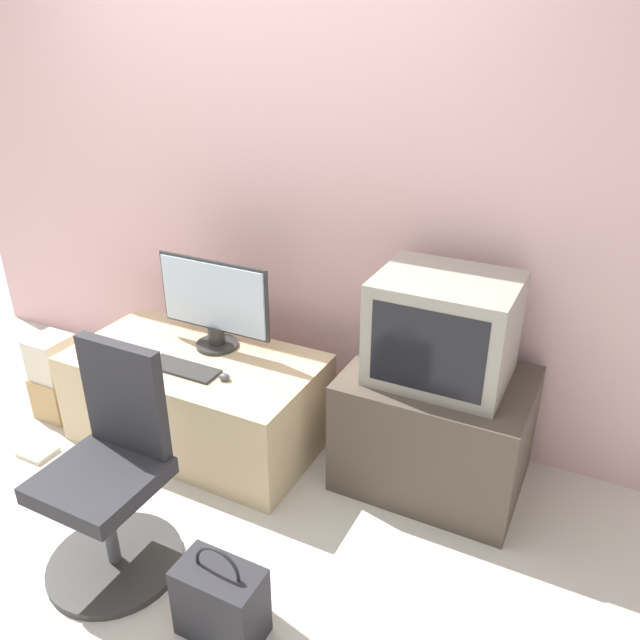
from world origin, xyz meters
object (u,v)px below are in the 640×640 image
Objects in this scene: keyboard at (183,369)px; handbag at (221,601)px; mouse at (224,377)px; crt_tv at (444,329)px; office_chair at (112,483)px; main_monitor at (214,303)px; cardboard_box_lower at (59,395)px; book at (38,452)px.

handbag is (0.73, -0.78, -0.34)m from keyboard.
mouse reaches higher than keyboard.
crt_tv reaches higher than mouse.
crt_tv is 0.62× the size of office_chair.
handbag is at bearing -109.10° from crt_tv.
main_monitor is 1.09m from cardboard_box_lower.
cardboard_box_lower is (-1.98, -0.41, -0.67)m from crt_tv.
mouse is 1.14m from cardboard_box_lower.
crt_tv is 2.13m from cardboard_box_lower.
mouse is 0.14× the size of handbag.
keyboard is 1.52× the size of cardboard_box_lower.
mouse is 1.01m from crt_tv.
main_monitor is 11.44× the size of mouse.
mouse is at bearing -49.37° from main_monitor.
handbag is at bearing -57.48° from mouse.
office_chair is 5.58× the size of book.
mouse is at bearing 2.83° from cardboard_box_lower.
keyboard is 0.63× the size of crt_tv.
cardboard_box_lower is 1.45× the size of book.
keyboard is 1.22m from crt_tv.
cardboard_box_lower is at bearing -168.33° from crt_tv.
keyboard is 0.93m from cardboard_box_lower.
mouse is at bearing -158.42° from crt_tv.
handbag is (1.58, -0.73, 0.03)m from cardboard_box_lower.
handbag is (0.72, -1.04, -0.57)m from main_monitor.
main_monitor is 1.07× the size of crt_tv.
handbag is at bearing -10.71° from office_chair.
keyboard is 0.23m from mouse.
cardboard_box_lower is (-0.85, -0.04, -0.37)m from keyboard.
crt_tv is 1.37m from handbag.
keyboard is at bearing -161.99° from crt_tv.
cardboard_box_lower is 0.60× the size of handbag.
keyboard is 2.19× the size of book.
cardboard_box_lower is at bearing -177.14° from keyboard.
office_chair is at bearing -19.91° from book.
keyboard is at bearing 133.21° from handbag.
mouse is 0.23× the size of cardboard_box_lower.
handbag is at bearing -16.39° from book.
handbag reaches higher than cardboard_box_lower.
office_chair is 2.32× the size of handbag.
mouse is at bearing 22.30° from book.
handbag is (0.55, -0.10, -0.23)m from office_chair.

